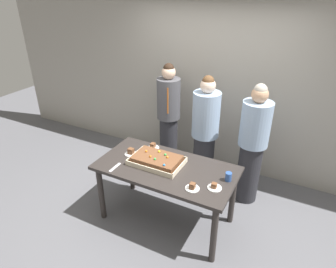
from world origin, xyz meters
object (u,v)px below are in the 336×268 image
(sheet_cake, at_px, (157,160))
(plated_slice_far_right, at_px, (192,187))
(plated_slice_near_right, at_px, (214,187))
(drink_cup_nearest, at_px, (228,177))
(person_striped_tie_right, at_px, (252,145))
(plated_slice_near_left, at_px, (131,152))
(plated_slice_far_left, at_px, (153,147))
(party_table, at_px, (166,174))
(person_green_shirt_behind, at_px, (169,117))
(person_serving_front, at_px, (205,133))
(cake_server_utensil, at_px, (115,167))

(sheet_cake, xyz_separation_m, plated_slice_far_right, (0.57, -0.26, -0.02))
(plated_slice_near_right, height_order, drink_cup_nearest, drink_cup_nearest)
(plated_slice_near_right, height_order, person_striped_tie_right, person_striped_tie_right)
(sheet_cake, bearing_deg, person_striped_tie_right, 43.40)
(plated_slice_near_left, relative_size, plated_slice_near_right, 1.00)
(plated_slice_near_right, bearing_deg, plated_slice_far_left, 156.29)
(plated_slice_near_right, distance_m, person_striped_tie_right, 1.03)
(party_table, height_order, person_green_shirt_behind, person_green_shirt_behind)
(person_serving_front, distance_m, person_striped_tie_right, 0.66)
(sheet_cake, relative_size, plated_slice_far_left, 4.12)
(cake_server_utensil, bearing_deg, person_green_shirt_behind, 90.90)
(plated_slice_far_right, bearing_deg, person_striped_tie_right, 72.68)
(plated_slice_far_left, bearing_deg, plated_slice_far_right, -34.93)
(plated_slice_far_right, bearing_deg, plated_slice_near_right, 30.22)
(cake_server_utensil, distance_m, person_green_shirt_behind, 1.40)
(cake_server_utensil, bearing_deg, sheet_cake, 38.56)
(plated_slice_near_left, relative_size, plated_slice_far_left, 1.00)
(sheet_cake, bearing_deg, plated_slice_far_left, 126.92)
(plated_slice_near_left, distance_m, person_green_shirt_behind, 1.06)
(plated_slice_near_left, bearing_deg, person_serving_front, 53.11)
(plated_slice_near_right, xyz_separation_m, cake_server_utensil, (-1.16, -0.16, -0.01))
(party_table, height_order, plated_slice_near_right, plated_slice_near_right)
(person_serving_front, bearing_deg, person_striped_tie_right, 103.99)
(sheet_cake, height_order, plated_slice_far_right, sheet_cake)
(cake_server_utensil, bearing_deg, party_table, 29.17)
(party_table, height_order, person_striped_tie_right, person_striped_tie_right)
(plated_slice_far_right, xyz_separation_m, person_serving_front, (-0.31, 1.16, 0.04))
(plated_slice_near_right, bearing_deg, plated_slice_near_left, 171.44)
(party_table, distance_m, drink_cup_nearest, 0.74)
(plated_slice_far_left, relative_size, person_striped_tie_right, 0.09)
(sheet_cake, bearing_deg, cake_server_utensil, -141.44)
(plated_slice_near_right, bearing_deg, cake_server_utensil, -171.88)
(person_serving_front, bearing_deg, sheet_cake, 0.01)
(plated_slice_near_right, relative_size, plated_slice_far_left, 1.00)
(person_green_shirt_behind, bearing_deg, plated_slice_far_left, -7.18)
(sheet_cake, height_order, drink_cup_nearest, sheet_cake)
(person_serving_front, bearing_deg, person_green_shirt_behind, -90.19)
(plated_slice_far_left, relative_size, drink_cup_nearest, 1.50)
(sheet_cake, relative_size, drink_cup_nearest, 6.19)
(drink_cup_nearest, distance_m, person_striped_tie_right, 0.82)
(party_table, relative_size, person_striped_tie_right, 0.98)
(plated_slice_far_right, height_order, cake_server_utensil, plated_slice_far_right)
(person_striped_tie_right, bearing_deg, plated_slice_near_left, -10.75)
(cake_server_utensil, bearing_deg, plated_slice_near_left, 90.59)
(plated_slice_near_left, xyz_separation_m, drink_cup_nearest, (1.25, 0.02, 0.02))
(sheet_cake, distance_m, person_serving_front, 0.93)
(plated_slice_near_right, xyz_separation_m, drink_cup_nearest, (0.09, 0.20, 0.03))
(plated_slice_far_right, distance_m, person_serving_front, 1.20)
(sheet_cake, bearing_deg, plated_slice_near_right, -10.52)
(plated_slice_far_left, xyz_separation_m, person_striped_tie_right, (1.14, 0.58, 0.04))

